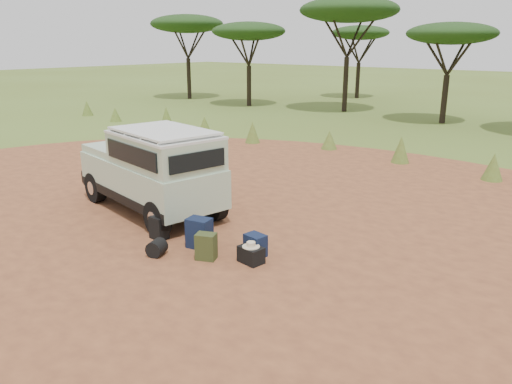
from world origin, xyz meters
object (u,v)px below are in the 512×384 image
Objects in this scene: safari_vehicle at (153,172)px; backpack_olive at (206,247)px; walking_staff at (182,180)px; duffel_navy at (255,245)px; hard_case at (251,255)px; backpack_navy at (199,233)px; backpack_black at (159,228)px.

safari_vehicle is 3.16m from backpack_olive.
duffel_navy is (3.24, -1.14, -0.46)m from walking_staff.
hard_case is (0.74, 0.41, -0.10)m from backpack_olive.
walking_staff reaches higher than backpack_olive.
safari_vehicle is 0.78m from walking_staff.
backpack_navy is 1.36× the size of hard_case.
backpack_black is 2.22m from hard_case.
walking_staff is 3.29× the size of duffel_navy.
backpack_black is at bearing -27.13° from safari_vehicle.
backpack_olive is at bearing -3.31° from backpack_black.
backpack_olive is (2.85, -1.15, -0.73)m from safari_vehicle.
backpack_navy is at bearing -168.19° from hard_case.
safari_vehicle is 3.76m from hard_case.
duffel_navy is at bearing -72.36° from walking_staff.
backpack_black is at bearing 151.11° from backpack_olive.
walking_staff is 2.36× the size of backpack_navy.
safari_vehicle reaches higher than duffel_navy.
duffel_navy is (2.07, 0.59, -0.02)m from backpack_black.
backpack_black is 0.79× the size of backpack_navy.
backpack_navy is 0.59m from backpack_olive.
backpack_olive reaches higher than duffel_navy.
duffel_navy is 0.31m from hard_case.
backpack_black is 2.15m from duffel_navy.
safari_vehicle is at bearing 146.78° from backpack_navy.
backpack_black is 1.46m from backpack_olive.
duffel_navy is (0.61, 0.69, -0.04)m from backpack_olive.
backpack_olive is (2.63, -1.83, -0.42)m from walking_staff.
hard_case is (2.19, 0.31, -0.08)m from backpack_black.
walking_staff reaches higher than backpack_navy.
backpack_black is 1.08× the size of hard_case.
hard_case is at bearing -1.95° from safari_vehicle.
backpack_black is (1.39, -1.04, -0.75)m from safari_vehicle.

